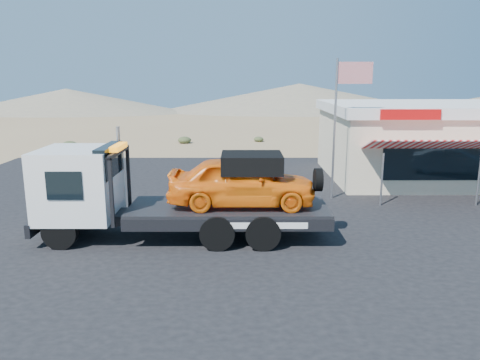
{
  "coord_description": "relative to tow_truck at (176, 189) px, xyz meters",
  "views": [
    {
      "loc": [
        0.6,
        -15.49,
        5.28
      ],
      "look_at": [
        0.64,
        1.52,
        1.5
      ],
      "focal_mm": 35.0,
      "sensor_mm": 36.0,
      "label": 1
    }
  ],
  "objects": [
    {
      "name": "ground",
      "position": [
        1.47,
        0.59,
        -1.68
      ],
      "size": [
        120.0,
        120.0,
        0.0
      ],
      "primitive_type": "plane",
      "color": "#8B6E4F",
      "rests_on": "ground"
    },
    {
      "name": "asphalt_lot",
      "position": [
        3.47,
        3.59,
        -1.67
      ],
      "size": [
        32.0,
        24.0,
        0.02
      ],
      "primitive_type": "cube",
      "color": "black",
      "rests_on": "ground"
    },
    {
      "name": "tow_truck",
      "position": [
        0.0,
        0.0,
        0.0
      ],
      "size": [
        9.34,
        2.77,
        3.12
      ],
      "color": "black",
      "rests_on": "asphalt_lot"
    },
    {
      "name": "jerky_store",
      "position": [
        11.97,
        9.57,
        0.31
      ],
      "size": [
        10.4,
        9.97,
        3.9
      ],
      "color": "beige",
      "rests_on": "asphalt_lot"
    },
    {
      "name": "flagpole",
      "position": [
        6.41,
        5.09,
        2.09
      ],
      "size": [
        1.55,
        0.1,
        6.0
      ],
      "color": "#99999E",
      "rests_on": "asphalt_lot"
    },
    {
      "name": "distant_hills",
      "position": [
        -8.3,
        55.73,
        0.21
      ],
      "size": [
        126.0,
        48.0,
        4.2
      ],
      "color": "#726B59",
      "rests_on": "ground"
    }
  ]
}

